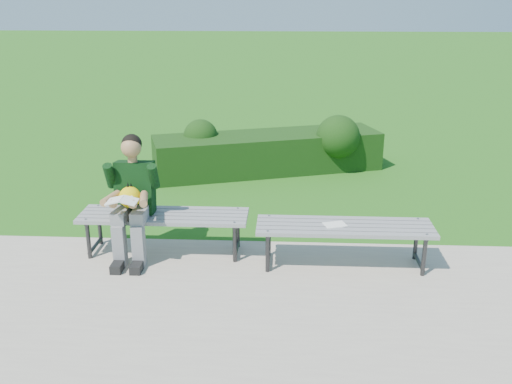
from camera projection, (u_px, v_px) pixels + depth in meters
ground at (245, 242)px, 6.54m from camera, size 80.00×80.00×0.00m
walkway at (231, 325)px, 4.89m from camera, size 30.00×3.50×0.02m
hedge at (273, 149)px, 9.10m from camera, size 3.70×1.96×0.91m
bench_left at (164, 219)px, 6.12m from camera, size 1.80×0.50×0.46m
bench_right at (345, 230)px, 5.83m from camera, size 1.80×0.50×0.46m
seated_boy at (132, 195)px, 5.95m from camera, size 0.56×0.76×1.31m
paper_sheet at (335, 225)px, 5.81m from camera, size 0.26×0.22×0.01m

